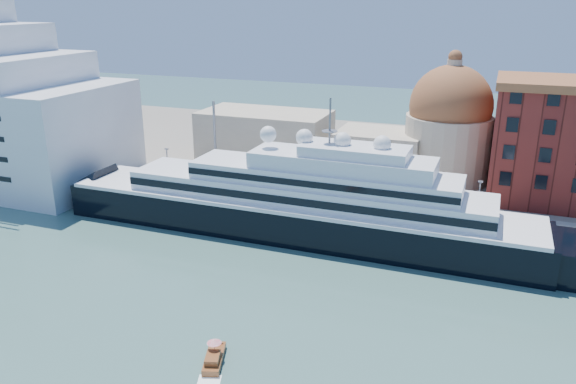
% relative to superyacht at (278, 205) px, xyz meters
% --- Properties ---
extents(ground, '(400.00, 400.00, 0.00)m').
position_rel_superyacht_xyz_m(ground, '(2.74, -23.00, -4.89)').
color(ground, '#38615D').
rests_on(ground, ground).
extents(quay, '(180.00, 10.00, 2.50)m').
position_rel_superyacht_xyz_m(quay, '(2.74, 11.00, -3.64)').
color(quay, gray).
rests_on(quay, ground).
extents(land, '(260.00, 72.00, 2.00)m').
position_rel_superyacht_xyz_m(land, '(2.74, 52.00, -3.89)').
color(land, slate).
rests_on(land, ground).
extents(quay_fence, '(180.00, 0.10, 1.20)m').
position_rel_superyacht_xyz_m(quay_fence, '(2.74, 6.50, -1.79)').
color(quay_fence, slate).
rests_on(quay_fence, quay).
extents(superyacht, '(94.87, 13.15, 28.35)m').
position_rel_superyacht_xyz_m(superyacht, '(0.00, 0.00, 0.00)').
color(superyacht, black).
rests_on(superyacht, ground).
extents(service_barge, '(13.71, 4.91, 3.06)m').
position_rel_superyacht_xyz_m(service_barge, '(-54.56, -3.65, -4.01)').
color(service_barge, white).
rests_on(service_barge, ground).
extents(water_taxi, '(3.61, 6.00, 2.71)m').
position_rel_superyacht_xyz_m(water_taxi, '(7.30, -37.98, -4.24)').
color(water_taxi, brown).
rests_on(water_taxi, ground).
extents(church, '(66.00, 18.00, 25.50)m').
position_rel_superyacht_xyz_m(church, '(9.13, 34.72, 6.02)').
color(church, beige).
rests_on(church, land).
extents(lamp_posts, '(120.80, 2.40, 18.00)m').
position_rel_superyacht_xyz_m(lamp_posts, '(-9.93, 9.27, 4.95)').
color(lamp_posts, slate).
rests_on(lamp_posts, quay).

